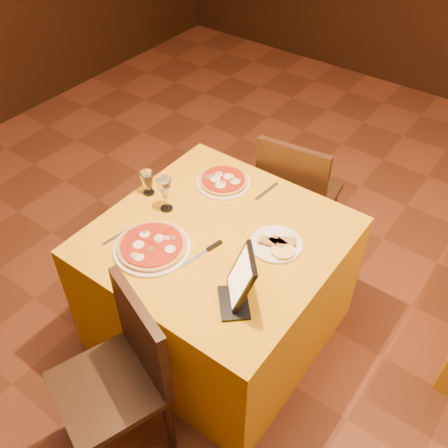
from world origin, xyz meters
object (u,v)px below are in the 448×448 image
Objects in this scene: main_table at (219,285)px; water_glass at (148,183)px; chair_main_far at (299,193)px; wine_glass at (165,194)px; tablet at (241,277)px; pizza_near at (152,247)px; chair_main_near at (108,388)px; pizza_far at (223,182)px.

water_glass is at bearing 176.06° from main_table.
chair_main_far is 0.99m from water_glass.
wine_glass is (-0.32, -0.83, 0.39)m from chair_main_far.
main_table is 4.51× the size of tablet.
pizza_near is 0.42m from water_glass.
tablet reaches higher than chair_main_near.
chair_main_far reaches higher than pizza_near.
main_table is at bearing 110.15° from chair_main_near.
pizza_near is at bearing -87.53° from pizza_far.
chair_main_far is at bearing 67.23° from pizza_far.
chair_main_near is 0.64m from pizza_near.
water_glass is at bearing 51.24° from chair_main_far.
main_table is at bearing -57.21° from pizza_far.
water_glass reaches higher than pizza_far.
tablet is at bearing 81.15° from chair_main_near.
wine_glass is 0.78× the size of tablet.
chair_main_far reaches higher than main_table.
tablet is (0.62, -0.23, 0.03)m from wine_glass.
wine_glass is at bearing 132.45° from chair_main_near.
wine_glass reaches higher than pizza_far.
tablet reaches higher than water_glass.
main_table is 0.55m from pizza_far.
pizza_near is 1.25× the size of pizza_far.
water_glass is at bearing -132.21° from pizza_far.
chair_main_far is 1.14m from pizza_near.
tablet is (0.49, 0.02, 0.10)m from pizza_near.
main_table is 0.79m from chair_main_near.
chair_main_far is 2.54× the size of pizza_near.
pizza_near is 2.75× the size of water_glass.
main_table is 1.21× the size of chair_main_near.
pizza_far is 1.17× the size of tablet.
chair_main_near is 1.01m from water_glass.
chair_main_near and chair_main_far have the same top height.
main_table is at bearing -3.94° from water_glass.
water_glass is at bearing 140.39° from chair_main_near.
chair_main_near is 3.18× the size of pizza_far.
water_glass is (-0.29, 0.29, 0.05)m from pizza_near.
chair_main_far is (-0.00, 0.83, 0.08)m from main_table.
chair_main_near is 3.73× the size of tablet.
water_glass is (-0.48, 0.03, 0.44)m from main_table.
chair_main_near reaches higher than water_glass.
chair_main_far is 0.62m from pizza_far.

